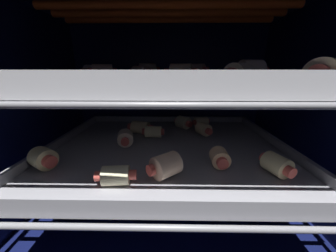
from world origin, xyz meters
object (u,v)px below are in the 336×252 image
object	(u,v)px
pig_in_blanket_lower_3	(277,165)
pig_in_blanket_lower_8	(116,175)
baking_tray_lower	(167,147)
pig_in_blanket_upper_2	(94,72)
heating_element	(167,4)
pig_in_blanket_lower_4	(125,138)
pig_in_blanket_upper_8	(141,73)
pig_in_blanket_lower_9	(163,165)
pig_in_blanket_lower_0	(153,132)
pig_in_blanket_upper_6	(325,74)
baking_tray_upper	(167,81)
pig_in_blanket_upper_4	(147,71)
oven_rack_lower	(167,151)
pig_in_blanket_lower_2	(141,128)
pig_in_blanket_upper_7	(239,74)
pig_in_blanket_upper_0	(250,72)
oven_rack_upper	(167,86)
pig_in_blanket_lower_5	(203,129)
pig_in_blanket_upper_1	(195,72)
pig_in_blanket_upper_5	(181,73)
pig_in_blanket_lower_6	(220,158)
pig_in_blanket_upper_3	(103,73)
pig_in_blanket_lower_7	(183,122)
pig_in_blanket_lower_10	(201,122)

from	to	relation	value
pig_in_blanket_lower_3	pig_in_blanket_lower_8	distance (cm)	23.11
baking_tray_lower	pig_in_blanket_upper_2	bearing A→B (deg)	160.23
heating_element	pig_in_blanket_lower_4	xyz separation A→B (cm)	(-8.60, -0.17, -23.54)
pig_in_blanket_upper_8	pig_in_blanket_lower_9	bearing A→B (deg)	-70.91
pig_in_blanket_lower_0	pig_in_blanket_upper_6	bearing A→B (deg)	-44.83
pig_in_blanket_lower_8	baking_tray_upper	bearing A→B (deg)	63.45
pig_in_blanket_upper_2	pig_in_blanket_upper_4	bearing A→B (deg)	23.10
oven_rack_lower	pig_in_blanket_lower_0	world-z (taller)	pig_in_blanket_lower_0
pig_in_blanket_lower_2	pig_in_blanket_upper_7	xyz separation A→B (cm)	(15.92, -17.35, 12.78)
heating_element	pig_in_blanket_upper_7	xyz separation A→B (cm)	(9.31, -10.32, -10.82)
pig_in_blanket_lower_3	pig_in_blanket_upper_8	world-z (taller)	pig_in_blanket_upper_8
pig_in_blanket_lower_8	pig_in_blanket_lower_3	bearing A→B (deg)	7.40
pig_in_blanket_upper_0	pig_in_blanket_upper_8	xyz separation A→B (cm)	(-17.63, 9.55, -0.31)
pig_in_blanket_lower_0	pig_in_blanket_upper_0	distance (cm)	23.29
pig_in_blanket_upper_0	oven_rack_upper	bearing A→B (deg)	152.46
pig_in_blanket_lower_5	pig_in_blanket_upper_1	world-z (taller)	pig_in_blanket_upper_1
baking_tray_lower	pig_in_blanket_upper_2	xyz separation A→B (cm)	(-15.85, 5.70, 14.77)
pig_in_blanket_upper_8	pig_in_blanket_lower_4	bearing A→B (deg)	-134.74
pig_in_blanket_lower_8	pig_in_blanket_upper_5	bearing A→B (deg)	49.91
pig_in_blanket_lower_6	oven_rack_upper	distance (cm)	15.73
pig_in_blanket_lower_0	pig_in_blanket_upper_4	size ratio (longest dim) A/B	0.85
pig_in_blanket_upper_2	pig_in_blanket_upper_3	xyz separation A→B (cm)	(4.34, -6.64, -0.02)
pig_in_blanket_upper_1	baking_tray_lower	bearing A→B (deg)	-142.56
pig_in_blanket_lower_7	pig_in_blanket_upper_4	size ratio (longest dim) A/B	0.83
pig_in_blanket_lower_9	baking_tray_lower	bearing A→B (deg)	88.08
oven_rack_upper	pig_in_blanket_upper_4	world-z (taller)	pig_in_blanket_upper_4
pig_in_blanket_lower_0	pig_in_blanket_lower_2	size ratio (longest dim) A/B	0.76
pig_in_blanket_upper_4	pig_in_blanket_upper_5	xyz separation A→B (cm)	(7.23, -13.01, -0.23)
pig_in_blanket_upper_1	pig_in_blanket_upper_0	bearing A→B (deg)	-57.57
pig_in_blanket_upper_0	pig_in_blanket_upper_4	bearing A→B (deg)	135.76
pig_in_blanket_lower_4	pig_in_blanket_upper_5	distance (cm)	17.01
heating_element	baking_tray_lower	xyz separation A→B (cm)	(0.00, 0.00, -25.49)
pig_in_blanket_lower_0	pig_in_blanket_lower_2	xyz separation A→B (cm)	(-3.29, 2.40, 0.21)
oven_rack_lower	pig_in_blanket_upper_7	distance (cm)	20.97
pig_in_blanket_lower_5	pig_in_blanket_lower_10	distance (cm)	6.81
oven_rack_upper	baking_tray_upper	size ratio (longest dim) A/B	1.16
baking_tray_upper	pig_in_blanket_upper_7	world-z (taller)	pig_in_blanket_upper_7
pig_in_blanket_upper_7	pig_in_blanket_upper_3	bearing A→B (deg)	155.74
baking_tray_lower	pig_in_blanket_upper_7	xyz separation A→B (cm)	(9.31, -10.32, 14.68)
baking_tray_upper	pig_in_blanket_upper_0	world-z (taller)	pig_in_blanket_upper_0
heating_element	pig_in_blanket_upper_2	world-z (taller)	heating_element
pig_in_blanket_lower_8	pig_in_blanket_upper_5	distance (cm)	19.06
pig_in_blanket_lower_3	pig_in_blanket_upper_1	size ratio (longest dim) A/B	0.96
baking_tray_lower	pig_in_blanket_lower_0	distance (cm)	5.94
pig_in_blanket_lower_10	pig_in_blanket_upper_3	distance (cm)	28.06
pig_in_blanket_lower_6	pig_in_blanket_upper_1	distance (cm)	18.22
pig_in_blanket_lower_5	baking_tray_upper	distance (cm)	15.49
pig_in_blanket_lower_3	pig_in_blanket_lower_5	world-z (taller)	pig_in_blanket_lower_3
oven_rack_lower	pig_in_blanket_lower_8	bearing A→B (deg)	-116.55
pig_in_blanket_lower_6	pig_in_blanket_upper_7	size ratio (longest dim) A/B	0.96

